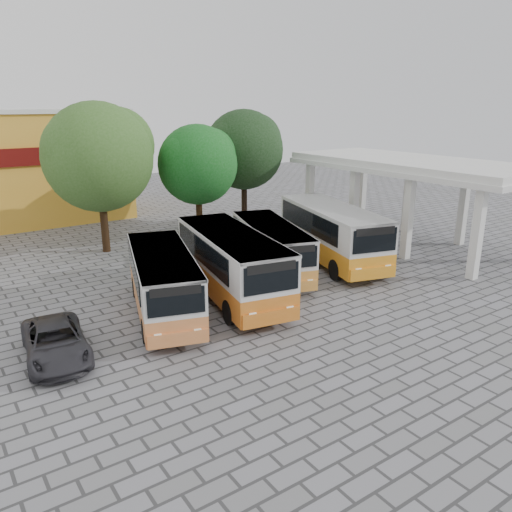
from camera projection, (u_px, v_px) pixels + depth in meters
ground at (325, 295)px, 23.58m from camera, size 90.00×90.00×0.00m
terminal_shelter at (412, 167)px, 30.97m from camera, size 6.80×15.80×5.40m
bus_far_left at (163, 280)px, 21.00m from camera, size 4.45×8.09×2.75m
bus_centre_left at (231, 261)px, 22.81m from camera, size 4.15×8.94×3.09m
bus_centre_right at (271, 246)px, 26.03m from camera, size 4.52×7.99×2.71m
bus_far_right at (332, 231)px, 28.02m from camera, size 4.95×9.35×3.18m
tree_left at (99, 153)px, 28.91m from camera, size 6.66×6.34×8.87m
tree_middle at (198, 162)px, 32.34m from camera, size 5.43×5.17×7.47m
tree_right at (244, 147)px, 35.43m from camera, size 5.90×5.62×8.34m
parked_car at (56, 342)px, 17.60m from camera, size 2.56×4.66×1.24m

